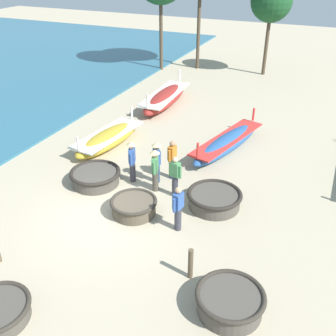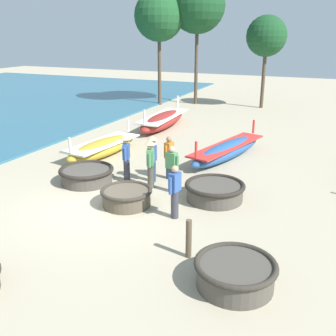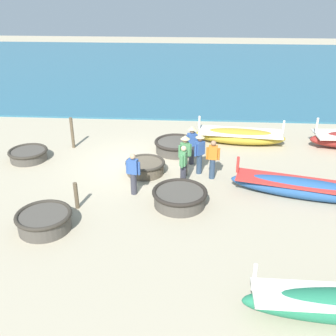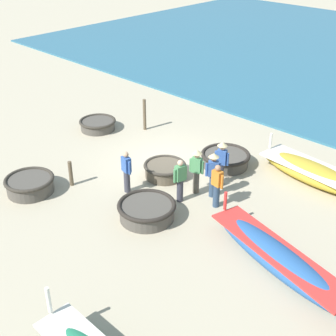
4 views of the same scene
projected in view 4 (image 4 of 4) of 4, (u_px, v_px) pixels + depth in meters
name	position (u px, v px, depth m)	size (l,w,h in m)	color
ground_plane	(168.00, 164.00, 18.30)	(80.00, 80.00, 0.00)	tan
coracle_tilted	(165.00, 170.00, 17.33)	(1.58, 1.58, 0.53)	brown
coracle_far_left	(147.00, 210.00, 14.96)	(1.90, 1.90, 0.57)	#4C473F
coracle_weathered	(30.00, 184.00, 16.35)	(1.73, 1.73, 0.58)	#4C473F
coracle_front_left	(225.00, 159.00, 18.06)	(1.91, 1.91, 0.54)	#4C473F
coracle_center	(98.00, 124.00, 21.06)	(1.65, 1.65, 0.47)	#4C473F
long_boat_ochre_hull	(277.00, 258.00, 12.82)	(2.17, 5.19, 1.24)	#285693
long_boat_white_hull	(311.00, 172.00, 17.03)	(1.65, 4.29, 1.23)	gold
fisherman_hauling	(196.00, 168.00, 16.02)	(0.36, 0.51, 1.67)	#4C473D
fisherman_standing_right	(127.00, 171.00, 16.13)	(0.28, 0.52, 1.57)	#383842
fisherman_standing_left	(222.00, 160.00, 16.54)	(0.36, 0.50, 1.67)	#383842
fisherman_by_coracle	(213.00, 172.00, 15.81)	(0.39, 0.43, 1.67)	#2D425B
fisherman_crouching	(180.00, 180.00, 15.60)	(0.52, 0.29, 1.57)	#383842
fisherman_with_hat	(217.00, 185.00, 15.31)	(0.26, 0.53, 1.57)	#2D425B
mooring_post_mid_beach	(145.00, 115.00, 20.84)	(0.14, 0.14, 1.44)	brown
mooring_post_inland	(71.00, 173.00, 16.69)	(0.14, 0.14, 0.95)	brown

